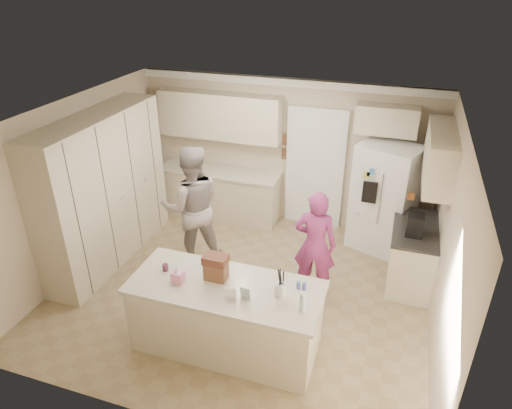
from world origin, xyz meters
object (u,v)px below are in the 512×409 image
(utensil_crock, at_px, (280,289))
(teen_girl, at_px, (315,245))
(refrigerator, at_px, (384,199))
(coffee_maker, at_px, (415,224))
(tissue_box, at_px, (178,277))
(teen_boy, at_px, (192,207))
(dollhouse_body, at_px, (216,271))
(island_base, at_px, (226,318))

(utensil_crock, relative_size, teen_girl, 0.09)
(refrigerator, xyz_separation_m, coffee_maker, (0.47, -1.02, 0.17))
(tissue_box, distance_m, teen_boy, 1.79)
(refrigerator, distance_m, coffee_maker, 1.14)
(refrigerator, bearing_deg, utensil_crock, -87.51)
(coffee_maker, distance_m, tissue_box, 3.28)
(coffee_maker, height_order, teen_girl, teen_girl)
(utensil_crock, height_order, dollhouse_body, dollhouse_body)
(coffee_maker, bearing_deg, dollhouse_body, -140.71)
(refrigerator, relative_size, teen_girl, 1.11)
(tissue_box, relative_size, teen_girl, 0.09)
(refrigerator, height_order, coffee_maker, refrigerator)
(coffee_maker, relative_size, dollhouse_body, 1.15)
(refrigerator, height_order, tissue_box, refrigerator)
(utensil_crock, distance_m, tissue_box, 1.21)
(teen_boy, bearing_deg, dollhouse_body, 94.85)
(island_base, bearing_deg, teen_girl, 60.21)
(refrigerator, height_order, teen_girl, refrigerator)
(refrigerator, distance_m, tissue_box, 3.70)
(dollhouse_body, height_order, teen_boy, teen_boy)
(dollhouse_body, bearing_deg, teen_boy, 124.48)
(island_base, height_order, utensil_crock, utensil_crock)
(island_base, relative_size, teen_girl, 1.36)
(utensil_crock, relative_size, teen_boy, 0.08)
(coffee_maker, xyz_separation_m, dollhouse_body, (-2.20, -1.80, -0.03))
(utensil_crock, xyz_separation_m, tissue_box, (-1.20, -0.15, -0.00))
(tissue_box, height_order, dollhouse_body, dollhouse_body)
(refrigerator, xyz_separation_m, island_base, (-1.58, -2.92, -0.46))
(refrigerator, height_order, island_base, refrigerator)
(coffee_maker, xyz_separation_m, utensil_crock, (-1.40, -1.85, -0.07))
(island_base, relative_size, tissue_box, 15.71)
(refrigerator, xyz_separation_m, tissue_box, (-2.13, -3.02, 0.10))
(utensil_crock, relative_size, tissue_box, 1.07)
(utensil_crock, xyz_separation_m, teen_boy, (-1.82, 1.53, -0.03))
(tissue_box, bearing_deg, utensil_crock, 7.13)
(dollhouse_body, height_order, teen_girl, teen_girl)
(dollhouse_body, xyz_separation_m, teen_boy, (-1.02, 1.48, -0.06))
(utensil_crock, bearing_deg, tissue_box, -172.87)
(utensil_crock, height_order, tissue_box, utensil_crock)
(coffee_maker, bearing_deg, teen_boy, -174.31)
(coffee_maker, xyz_separation_m, teen_boy, (-3.22, -0.32, -0.10))
(island_base, relative_size, teen_boy, 1.13)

